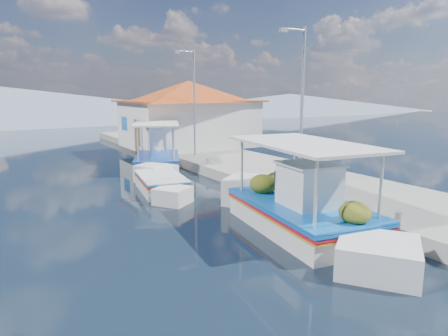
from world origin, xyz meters
TOP-DOWN VIEW (x-y plane):
  - ground at (0.00, 0.00)m, footprint 160.00×160.00m
  - quay at (5.90, 6.00)m, footprint 5.00×44.00m
  - bollards at (3.80, 5.25)m, footprint 0.20×17.20m
  - main_caique at (2.05, -0.85)m, footprint 3.48×8.90m
  - caique_green_canopy at (1.92, 10.35)m, footprint 4.12×6.93m
  - caique_blue_hull at (0.30, 5.86)m, footprint 2.37×5.70m
  - harbor_building at (6.20, 15.00)m, footprint 10.49×10.49m
  - lamp_post_near at (4.51, 2.00)m, footprint 1.21×0.14m
  - lamp_post_far at (4.51, 11.00)m, footprint 1.21×0.14m
  - mountain_ridge at (6.54, 56.00)m, footprint 171.40×96.00m

SIDE VIEW (x-z plane):
  - ground at x=0.00m, z-range 0.00..0.00m
  - quay at x=5.90m, z-range 0.00..0.50m
  - caique_blue_hull at x=0.30m, z-range -0.24..0.79m
  - caique_green_canopy at x=1.92m, z-range -0.99..1.83m
  - main_caique at x=2.05m, z-range -0.91..2.05m
  - bollards at x=3.80m, z-range 0.50..0.80m
  - mountain_ridge at x=6.54m, z-range -0.71..4.79m
  - harbor_building at x=6.20m, z-range 0.58..4.98m
  - lamp_post_near at x=4.51m, z-range 0.85..6.85m
  - lamp_post_far at x=4.51m, z-range 0.85..6.85m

